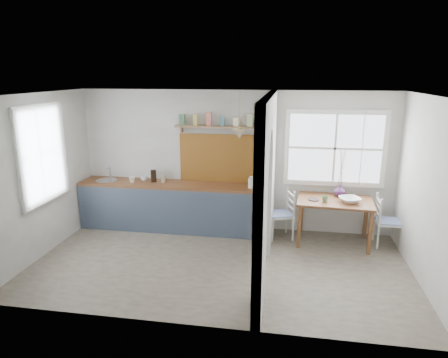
% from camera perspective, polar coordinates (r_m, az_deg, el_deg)
% --- Properties ---
extents(floor, '(5.80, 3.20, 0.01)m').
position_cam_1_polar(floor, '(6.39, -0.63, -12.00)').
color(floor, gray).
rests_on(floor, ground).
extents(ceiling, '(5.80, 3.20, 0.01)m').
position_cam_1_polar(ceiling, '(5.70, -0.71, 11.97)').
color(ceiling, silver).
rests_on(ceiling, walls).
extents(walls, '(5.81, 3.21, 2.60)m').
position_cam_1_polar(walls, '(5.91, -0.67, -0.70)').
color(walls, silver).
rests_on(walls, floor).
extents(partition, '(0.12, 3.20, 2.60)m').
position_cam_1_polar(partition, '(5.85, 6.19, 0.57)').
color(partition, silver).
rests_on(partition, floor).
extents(kitchen_window, '(0.10, 1.16, 1.50)m').
position_cam_1_polar(kitchen_window, '(6.92, -24.81, 3.20)').
color(kitchen_window, white).
rests_on(kitchen_window, walls).
extents(nook_window, '(1.76, 0.10, 1.30)m').
position_cam_1_polar(nook_window, '(7.33, 15.57, 4.22)').
color(nook_window, white).
rests_on(nook_window, walls).
extents(counter, '(3.50, 0.60, 0.90)m').
position_cam_1_polar(counter, '(7.65, -7.28, -3.75)').
color(counter, brown).
rests_on(counter, floor).
extents(sink, '(0.40, 0.40, 0.02)m').
position_cam_1_polar(sink, '(7.97, -16.43, -0.24)').
color(sink, silver).
rests_on(sink, counter).
extents(backsplash, '(1.65, 0.03, 0.90)m').
position_cam_1_polar(backsplash, '(7.44, -0.11, 2.98)').
color(backsplash, '#9A5E22').
rests_on(backsplash, walls).
extents(shelf, '(1.75, 0.20, 0.21)m').
position_cam_1_polar(shelf, '(7.25, -0.22, 7.88)').
color(shelf, olive).
rests_on(shelf, walls).
extents(pendant_lamp, '(0.26, 0.26, 0.16)m').
position_cam_1_polar(pendant_lamp, '(6.88, 2.23, 6.46)').
color(pendant_lamp, beige).
rests_on(pendant_lamp, ceiling).
extents(utensil_rail, '(0.02, 0.50, 0.02)m').
position_cam_1_polar(utensil_rail, '(6.68, 5.85, 2.37)').
color(utensil_rail, silver).
rests_on(utensil_rail, partition).
extents(dining_table, '(1.31, 0.93, 0.79)m').
position_cam_1_polar(dining_table, '(7.23, 15.37, -5.86)').
color(dining_table, brown).
rests_on(dining_table, floor).
extents(chair_left, '(0.53, 0.53, 0.91)m').
position_cam_1_polar(chair_left, '(7.24, 8.03, -4.91)').
color(chair_left, silver).
rests_on(chair_left, floor).
extents(chair_right, '(0.41, 0.41, 0.89)m').
position_cam_1_polar(chair_right, '(7.40, 22.43, -5.58)').
color(chair_right, silver).
rests_on(chair_right, floor).
extents(kettle, '(0.21, 0.19, 0.21)m').
position_cam_1_polar(kettle, '(7.12, 3.99, -0.48)').
color(kettle, white).
rests_on(kettle, counter).
extents(mug_a, '(0.15, 0.15, 0.11)m').
position_cam_1_polar(mug_a, '(7.67, -12.99, -0.10)').
color(mug_a, '#EAEECE').
rests_on(mug_a, counter).
extents(mug_b, '(0.16, 0.16, 0.11)m').
position_cam_1_polar(mug_b, '(7.74, -11.34, 0.14)').
color(mug_b, silver).
rests_on(mug_b, counter).
extents(knife_block, '(0.14, 0.16, 0.21)m').
position_cam_1_polar(knife_block, '(7.65, -10.04, 0.43)').
color(knife_block, black).
rests_on(knife_block, counter).
extents(jar, '(0.12, 0.12, 0.14)m').
position_cam_1_polar(jar, '(7.55, -8.63, 0.02)').
color(jar, tan).
rests_on(jar, counter).
extents(towel_magenta, '(0.02, 0.03, 0.54)m').
position_cam_1_polar(towel_magenta, '(7.09, 5.39, -6.81)').
color(towel_magenta, '#A72253').
rests_on(towel_magenta, counter).
extents(towel_orange, '(0.02, 0.03, 0.51)m').
position_cam_1_polar(towel_orange, '(7.06, 5.36, -7.12)').
color(towel_orange, orange).
rests_on(towel_orange, counter).
extents(bowl, '(0.44, 0.44, 0.08)m').
position_cam_1_polar(bowl, '(7.04, 17.55, -2.85)').
color(bowl, white).
rests_on(bowl, dining_table).
extents(table_cup, '(0.14, 0.14, 0.10)m').
position_cam_1_polar(table_cup, '(6.95, 14.22, -2.77)').
color(table_cup, '#578555').
rests_on(table_cup, dining_table).
extents(plate, '(0.25, 0.25, 0.02)m').
position_cam_1_polar(plate, '(7.01, 12.67, -2.86)').
color(plate, black).
rests_on(plate, dining_table).
extents(vase, '(0.20, 0.20, 0.21)m').
position_cam_1_polar(vase, '(7.31, 16.20, -1.59)').
color(vase, '#4C2455').
rests_on(vase, dining_table).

